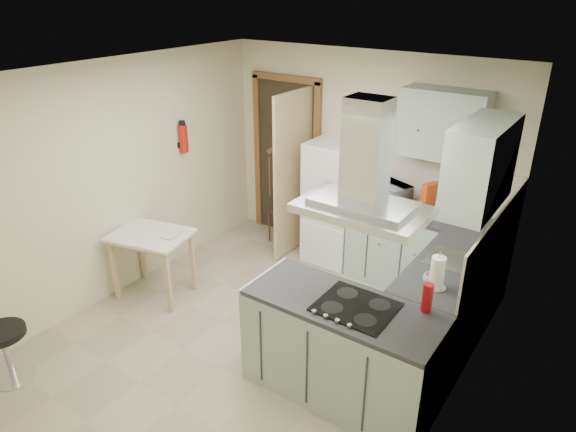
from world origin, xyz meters
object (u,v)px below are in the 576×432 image
Objects in this scene: fridge at (335,203)px; drop_leaf_table at (154,265)px; extractor_hood at (362,209)px; microwave at (387,194)px; stool at (8,354)px; peninsula at (342,350)px; bentwood_chair at (285,210)px.

fridge is 1.89× the size of drop_leaf_table.
fridge is 1.67× the size of extractor_hood.
fridge is 0.73m from microwave.
fridge is 3.70m from stool.
stool is (-2.53, -1.48, -1.46)m from extractor_hood.
bentwood_chair is at bearing 134.41° from peninsula.
peninsula is at bearing 180.00° from extractor_hood.
bentwood_chair is 1.63× the size of stool.
extractor_hood is 1.07× the size of bentwood_chair.
microwave is (-0.55, 1.95, 0.58)m from peninsula.
bentwood_chair is (-2.01, 2.05, -0.03)m from peninsula.
stool is (-1.21, -3.46, -0.49)m from fridge.
stool is (-2.43, -1.48, -0.19)m from peninsula.
extractor_hood reaches higher than peninsula.
peninsula is 2.41m from drop_leaf_table.
bentwood_chair is at bearing 135.80° from extractor_hood.
stool is at bearing -101.15° from bentwood_chair.
extractor_hood is at bearing -49.92° from microwave.
microwave reaches higher than stool.
drop_leaf_table is (-1.18, -1.83, -0.38)m from fridge.
microwave is at bearing 61.32° from stool.
stool is (-0.02, -1.64, -0.12)m from drop_leaf_table.
fridge is 1.78× the size of bentwood_chair.
peninsula is 2.87m from bentwood_chair.
bentwood_chair reaches higher than drop_leaf_table.
stool is at bearing -149.66° from extractor_hood.
bentwood_chair is 3.56m from stool.
fridge is 0.86m from bentwood_chair.
extractor_hood is at bearing 30.34° from stool.
peninsula is at bearing 31.35° from stool.
bentwood_chair is (-2.11, 2.05, -1.30)m from extractor_hood.
stool is 3.99m from microwave.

